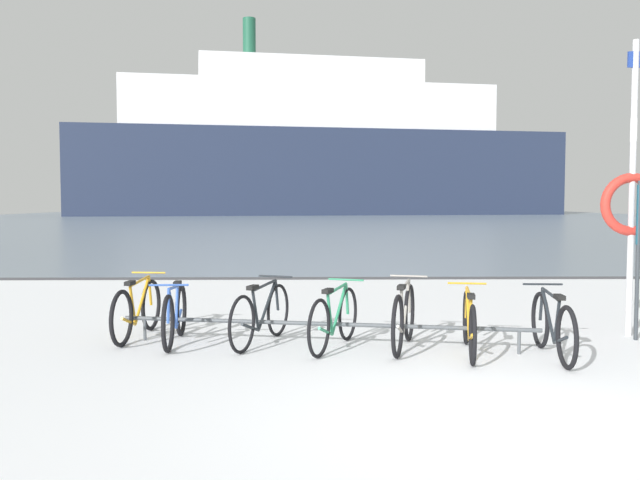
% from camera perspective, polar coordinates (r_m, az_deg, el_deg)
% --- Properties ---
extents(ground, '(80.00, 132.00, 0.08)m').
position_cam_1_polar(ground, '(59.16, 0.55, 1.60)').
color(ground, white).
extents(bike_rack, '(5.00, 0.98, 0.31)m').
position_cam_1_polar(bike_rack, '(8.20, 0.27, -7.14)').
color(bike_rack, '#4C5156').
rests_on(bike_rack, ground).
extents(bicycle_0, '(0.46, 1.74, 0.81)m').
position_cam_1_polar(bicycle_0, '(9.01, -15.15, -5.70)').
color(bicycle_0, black).
rests_on(bicycle_0, ground).
extents(bicycle_1, '(0.46, 1.65, 0.79)m').
position_cam_1_polar(bicycle_1, '(8.54, -12.14, -6.20)').
color(bicycle_1, black).
rests_on(bicycle_1, ground).
extents(bicycle_2, '(0.70, 1.66, 0.80)m').
position_cam_1_polar(bicycle_2, '(8.37, -4.98, -6.29)').
color(bicycle_2, black).
rests_on(bicycle_2, ground).
extents(bicycle_3, '(0.71, 1.58, 0.79)m').
position_cam_1_polar(bicycle_3, '(8.10, 1.23, -6.64)').
color(bicycle_3, black).
rests_on(bicycle_3, ground).
extents(bicycle_4, '(0.60, 1.63, 0.84)m').
position_cam_1_polar(bicycle_4, '(8.13, 7.09, -6.49)').
color(bicycle_4, black).
rests_on(bicycle_4, ground).
extents(bicycle_5, '(0.47, 1.73, 0.77)m').
position_cam_1_polar(bicycle_5, '(8.00, 12.46, -6.90)').
color(bicycle_5, black).
rests_on(bicycle_5, ground).
extents(bicycle_6, '(0.46, 1.70, 0.79)m').
position_cam_1_polar(bicycle_6, '(8.06, 19.02, -6.89)').
color(bicycle_6, black).
rests_on(bicycle_6, ground).
extents(rescue_post, '(0.81, 0.12, 3.81)m').
position_cam_1_polar(rescue_post, '(9.60, 24.81, 3.23)').
color(rescue_post, silver).
rests_on(rescue_post, ground).
extents(ferry_ship, '(60.39, 18.22, 23.40)m').
position_cam_1_polar(ferry_ship, '(83.41, -0.05, 7.53)').
color(ferry_ship, '#232D47').
rests_on(ferry_ship, ground).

